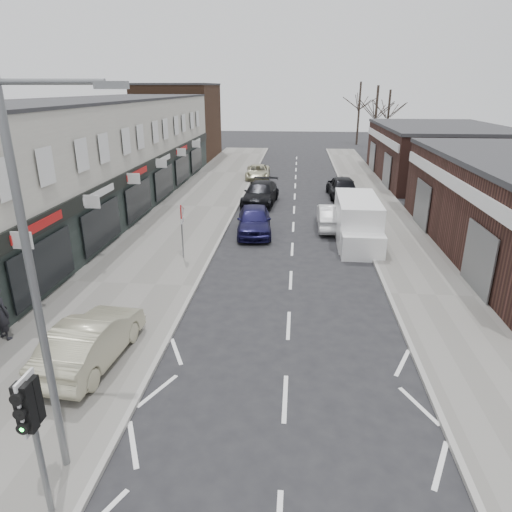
% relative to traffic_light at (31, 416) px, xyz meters
% --- Properties ---
extents(ground, '(160.00, 160.00, 0.00)m').
position_rel_traffic_light_xyz_m(ground, '(4.40, 2.02, -2.41)').
color(ground, black).
rests_on(ground, ground).
extents(pavement_left, '(5.50, 64.00, 0.12)m').
position_rel_traffic_light_xyz_m(pavement_left, '(-2.35, 24.02, -2.35)').
color(pavement_left, slate).
rests_on(pavement_left, ground).
extents(pavement_right, '(3.50, 64.00, 0.12)m').
position_rel_traffic_light_xyz_m(pavement_right, '(10.15, 24.02, -2.35)').
color(pavement_right, slate).
rests_on(pavement_right, ground).
extents(shop_terrace_left, '(8.00, 41.00, 7.10)m').
position_rel_traffic_light_xyz_m(shop_terrace_left, '(-9.10, 21.52, 1.14)').
color(shop_terrace_left, beige).
rests_on(shop_terrace_left, ground).
extents(brick_block_far, '(8.00, 10.00, 8.00)m').
position_rel_traffic_light_xyz_m(brick_block_far, '(-9.10, 47.02, 1.59)').
color(brick_block_far, '#422A1C').
rests_on(brick_block_far, ground).
extents(right_unit_far, '(10.00, 16.00, 4.50)m').
position_rel_traffic_light_xyz_m(right_unit_far, '(16.90, 36.02, -0.16)').
color(right_unit_far, '#3C201B').
rests_on(right_unit_far, ground).
extents(tree_far_a, '(3.60, 3.60, 8.00)m').
position_rel_traffic_light_xyz_m(tree_far_a, '(13.40, 50.02, -2.41)').
color(tree_far_a, '#382D26').
rests_on(tree_far_a, ground).
extents(tree_far_b, '(3.60, 3.60, 7.50)m').
position_rel_traffic_light_xyz_m(tree_far_b, '(15.90, 56.02, -2.41)').
color(tree_far_b, '#382D26').
rests_on(tree_far_b, ground).
extents(tree_far_c, '(3.60, 3.60, 8.50)m').
position_rel_traffic_light_xyz_m(tree_far_c, '(12.90, 62.02, -2.41)').
color(tree_far_c, '#382D26').
rests_on(tree_far_c, ground).
extents(traffic_light, '(0.28, 0.60, 3.10)m').
position_rel_traffic_light_xyz_m(traffic_light, '(0.00, 0.00, 0.00)').
color(traffic_light, slate).
rests_on(traffic_light, pavement_left).
extents(street_lamp, '(2.23, 0.22, 8.00)m').
position_rel_traffic_light_xyz_m(street_lamp, '(-0.13, 1.22, 2.20)').
color(street_lamp, slate).
rests_on(street_lamp, pavement_left).
extents(warning_sign, '(0.12, 0.80, 2.70)m').
position_rel_traffic_light_xyz_m(warning_sign, '(-0.76, 14.02, -0.21)').
color(warning_sign, slate).
rests_on(warning_sign, pavement_left).
extents(white_van, '(2.17, 6.00, 2.33)m').
position_rel_traffic_light_xyz_m(white_van, '(7.80, 17.63, -1.31)').
color(white_van, white).
rests_on(white_van, ground).
extents(sedan_on_pavement, '(1.86, 4.47, 1.44)m').
position_rel_traffic_light_xyz_m(sedan_on_pavement, '(-1.35, 5.07, -1.58)').
color(sedan_on_pavement, '#A9A587').
rests_on(sedan_on_pavement, pavement_left).
extents(pedestrian, '(0.79, 0.67, 1.84)m').
position_rel_traffic_light_xyz_m(pedestrian, '(-4.80, 6.11, -1.38)').
color(pedestrian, black).
rests_on(pedestrian, pavement_left).
extents(parked_car_left_a, '(2.27, 4.78, 1.58)m').
position_rel_traffic_light_xyz_m(parked_car_left_a, '(2.20, 18.49, -1.63)').
color(parked_car_left_a, '#16143F').
rests_on(parked_car_left_a, ground).
extents(parked_car_left_b, '(2.61, 5.45, 1.53)m').
position_rel_traffic_light_xyz_m(parked_car_left_b, '(2.00, 25.40, -1.65)').
color(parked_car_left_b, black).
rests_on(parked_car_left_b, ground).
extents(parked_car_left_c, '(2.28, 4.60, 1.26)m').
position_rel_traffic_light_xyz_m(parked_car_left_c, '(1.00, 34.73, -1.79)').
color(parked_car_left_c, '#BAB695').
rests_on(parked_car_left_c, ground).
extents(parked_car_right_a, '(1.53, 4.37, 1.44)m').
position_rel_traffic_light_xyz_m(parked_car_right_a, '(6.60, 19.95, -1.70)').
color(parked_car_right_a, silver).
rests_on(parked_car_right_a, ground).
extents(parked_car_right_b, '(2.21, 4.94, 1.65)m').
position_rel_traffic_light_xyz_m(parked_car_right_b, '(7.90, 28.19, -1.59)').
color(parked_car_right_b, black).
rests_on(parked_car_right_b, ground).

